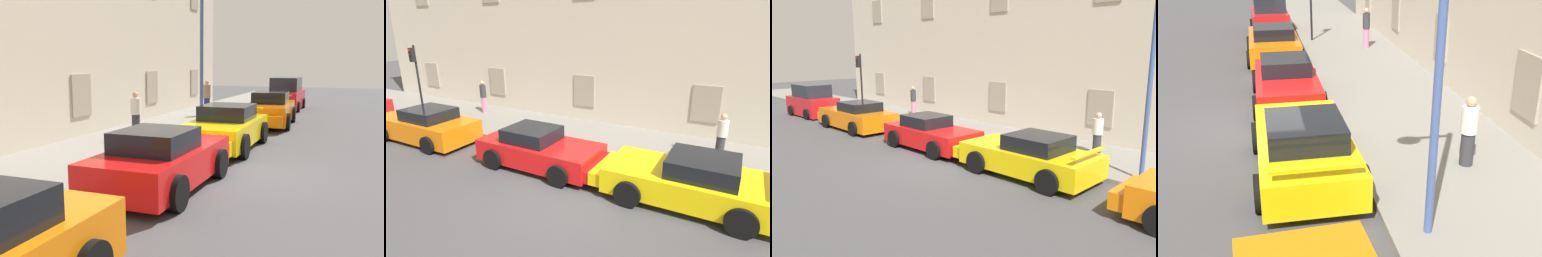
# 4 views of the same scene
# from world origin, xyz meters

# --- Properties ---
(ground_plane) EXTENTS (80.00, 80.00, 0.00)m
(ground_plane) POSITION_xyz_m (0.00, 0.00, 0.00)
(ground_plane) COLOR #444447
(sidewalk) EXTENTS (60.00, 4.10, 0.14)m
(sidewalk) POSITION_xyz_m (0.00, 4.27, 0.07)
(sidewalk) COLOR gray
(sidewalk) RESTS_ON ground
(sportscar_red_lead) EXTENTS (4.96, 2.22, 1.41)m
(sportscar_red_lead) POSITION_xyz_m (-7.65, 0.85, 0.62)
(sportscar_red_lead) COLOR orange
(sportscar_red_lead) RESTS_ON ground
(sportscar_yellow_flank) EXTENTS (4.52, 2.07, 1.36)m
(sportscar_yellow_flank) POSITION_xyz_m (-1.55, 1.00, 0.61)
(sportscar_yellow_flank) COLOR red
(sportscar_yellow_flank) RESTS_ON ground
(sportscar_white_middle) EXTENTS (4.77, 2.23, 1.38)m
(sportscar_white_middle) POSITION_xyz_m (2.97, 1.05, 0.63)
(sportscar_white_middle) COLOR yellow
(sportscar_white_middle) RESTS_ON ground
(hatchback_parked) EXTENTS (3.64, 2.05, 1.92)m
(hatchback_parked) POSITION_xyz_m (-12.97, 0.88, 0.86)
(hatchback_parked) COLOR red
(hatchback_parked) RESTS_ON ground
(street_lamp) EXTENTS (0.44, 1.42, 5.50)m
(street_lamp) POSITION_xyz_m (5.92, 2.44, 3.95)
(street_lamp) COLOR #3F5999
(street_lamp) RESTS_ON sidewalk
(pedestrian_strolling) EXTENTS (0.49, 0.49, 1.58)m
(pedestrian_strolling) POSITION_xyz_m (3.61, 4.56, 0.94)
(pedestrian_strolling) COLOR #333338
(pedestrian_strolling) RESTS_ON sidewalk
(pedestrian_bystander) EXTENTS (0.44, 0.44, 1.73)m
(pedestrian_bystander) POSITION_xyz_m (-8.18, 4.92, 1.04)
(pedestrian_bystander) COLOR pink
(pedestrian_bystander) RESTS_ON sidewalk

